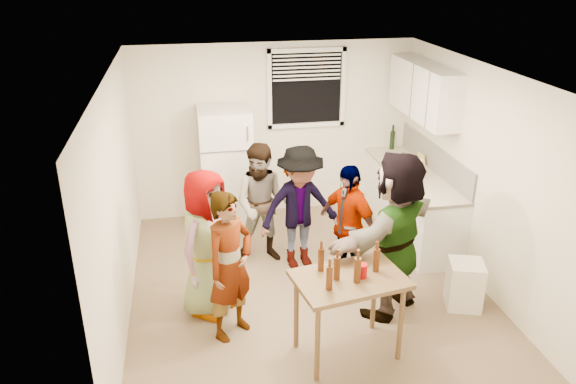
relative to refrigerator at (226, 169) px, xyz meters
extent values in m
cube|color=white|center=(0.00, 0.00, 0.00)|extent=(0.70, 0.70, 1.70)
cube|color=white|center=(2.45, -0.73, -0.42)|extent=(0.60, 2.20, 0.86)
cube|color=beige|center=(2.45, -0.73, 0.03)|extent=(0.64, 2.22, 0.04)
cube|color=#ABA69D|center=(2.74, -0.73, 0.23)|extent=(0.03, 2.20, 0.36)
cube|color=white|center=(2.58, -0.53, 1.10)|extent=(0.34, 1.60, 0.70)
cylinder|color=white|center=(2.43, -0.90, 0.05)|extent=(0.11, 0.11, 0.24)
cylinder|color=black|center=(2.50, 0.24, 0.05)|extent=(0.07, 0.07, 0.27)
cylinder|color=#47230C|center=(2.35, -1.10, 0.05)|extent=(0.06, 0.06, 0.21)
cylinder|color=#0C17A2|center=(2.19, -1.39, 0.05)|extent=(0.10, 0.10, 0.13)
cube|color=#E6CB5F|center=(2.67, -0.46, 0.13)|extent=(0.02, 0.18, 0.15)
cube|color=white|center=(2.36, -2.53, -0.60)|extent=(0.45, 0.45, 0.53)
cylinder|color=#47230C|center=(0.91, -3.15, 0.00)|extent=(0.06, 0.06, 0.24)
cylinder|color=#970406|center=(0.98, -3.07, 0.00)|extent=(0.10, 0.10, 0.13)
imported|color=gray|center=(-0.38, -2.08, -0.85)|extent=(1.77, 1.63, 0.52)
imported|color=#141933|center=(-0.18, -2.53, -0.85)|extent=(1.44, 1.56, 0.37)
imported|color=brown|center=(0.36, -1.09, -0.85)|extent=(1.09, 1.67, 0.58)
imported|color=#3D3D42|center=(0.77, -1.31, -0.85)|extent=(1.24, 1.70, 0.58)
imported|color=black|center=(1.23, -1.77, -0.85)|extent=(1.70, 1.47, 0.36)
imported|color=#DA8959|center=(1.55, -2.43, -0.85)|extent=(2.44, 2.46, 0.54)
camera|label=1|loc=(-0.51, -7.32, 2.74)|focal=35.00mm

